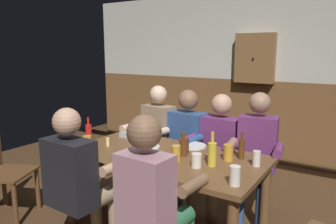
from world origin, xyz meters
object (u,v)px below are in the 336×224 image
pint_glass_4 (176,153)px  wall_dart_cabinet (255,58)px  pint_glass_0 (257,158)px  pint_glass_3 (235,176)px  pint_glass_2 (184,146)px  pint_glass_5 (228,153)px  condiment_caddy (127,135)px  person_5 (153,197)px  person_2 (217,146)px  bottle_0 (183,146)px  bottle_2 (241,148)px  person_0 (154,134)px  bottle_3 (212,153)px  plate_0 (148,147)px  person_3 (256,150)px  dining_table (165,164)px  bottle_1 (89,134)px  person_4 (78,177)px  pint_glass_1 (196,160)px  table_candle (108,142)px  plate_1 (192,146)px  pint_glass_6 (87,143)px

pint_glass_4 → wall_dart_cabinet: bearing=93.5°
pint_glass_0 → pint_glass_3: size_ratio=0.90×
pint_glass_2 → pint_glass_4: size_ratio=0.97×
pint_glass_2 → pint_glass_5: 0.42m
pint_glass_5 → wall_dart_cabinet: bearing=103.3°
condiment_caddy → pint_glass_5: bearing=-6.2°
person_5 → person_2: bearing=100.3°
bottle_0 → pint_glass_5: (0.38, 0.09, -0.02)m
bottle_2 → pint_glass_5: 0.13m
person_0 → pint_glass_2: 0.91m
bottle_3 → plate_0: bearing=170.1°
pint_glass_3 → person_3: bearing=99.3°
person_0 → plate_0: person_0 is taller
dining_table → pint_glass_5: size_ratio=12.71×
dining_table → bottle_1: (-0.81, -0.13, 0.20)m
person_4 → wall_dart_cabinet: bearing=85.3°
bottle_2 → pint_glass_1: bearing=-120.1°
plate_0 → pint_glass_1: size_ratio=1.94×
person_4 → bottle_1: 0.75m
person_3 → bottle_2: size_ratio=5.26×
table_candle → pint_glass_4: 0.77m
person_4 → table_candle: 0.67m
plate_0 → bottle_0: bearing=-4.1°
person_3 → pint_glass_2: size_ratio=9.84×
person_2 → person_4: bearing=73.3°
plate_0 → pint_glass_3: size_ratio=1.58×
pint_glass_2 → condiment_caddy: bearing=170.3°
person_5 → pint_glass_3: person_5 is taller
condiment_caddy → dining_table: bearing=-22.5°
bottle_2 → person_4: bearing=-135.5°
bottle_2 → pint_glass_4: bottle_2 is taller
condiment_caddy → wall_dart_cabinet: wall_dart_cabinet is taller
bottle_1 → bottle_3: (1.28, 0.08, 0.00)m
person_3 → table_candle: person_3 is taller
person_2 → person_3: person_3 is taller
person_4 → condiment_caddy: 1.02m
person_4 → pint_glass_0: 1.40m
wall_dart_cabinet → person_2: bearing=-84.2°
person_0 → plate_1: 0.78m
condiment_caddy → person_0: bearing=82.6°
person_2 → pint_glass_4: (-0.02, -0.78, 0.13)m
plate_1 → pint_glass_4: 0.44m
pint_glass_3 → plate_1: bearing=136.4°
person_4 → plate_0: size_ratio=5.64×
condiment_caddy → pint_glass_6: 0.57m
plate_0 → bottle_3: bearing=-9.9°
pint_glass_2 → bottle_3: bearing=-27.6°
dining_table → pint_glass_6: size_ratio=12.45×
person_0 → pint_glass_4: 1.11m
pint_glass_1 → pint_glass_4: size_ratio=0.86×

